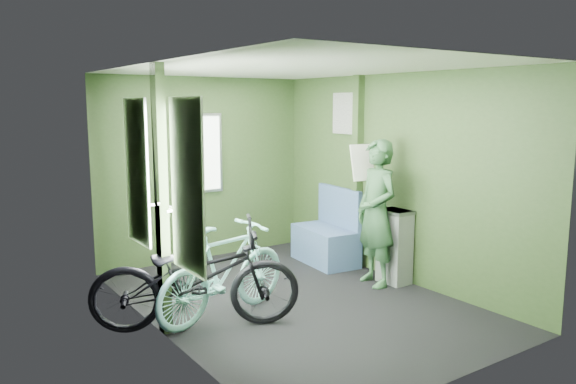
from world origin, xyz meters
name	(u,v)px	position (x,y,z in m)	size (l,w,h in m)	color
room	(288,159)	(-0.04, 0.04, 1.44)	(4.00, 4.02, 2.31)	black
bicycle_black	(197,330)	(-1.12, -0.12, 0.00)	(0.63, 1.82, 0.95)	black
bicycle_mint	(226,318)	(-0.78, -0.02, 0.00)	(0.43, 1.52, 0.91)	#8ADDD6
passenger	(376,213)	(1.05, -0.07, 0.80)	(0.47, 0.70, 1.59)	#2F5734
waste_box	(395,246)	(1.26, -0.14, 0.41)	(0.24, 0.34, 0.82)	gray
bench_seat	(327,241)	(1.15, 0.91, 0.28)	(0.58, 0.93, 0.94)	navy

